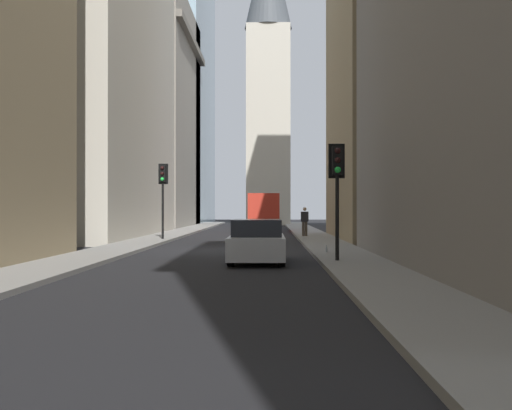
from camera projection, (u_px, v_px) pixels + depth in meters
The scene contains 12 objects.
ground_plane at pixel (227, 250), 25.23m from camera, with size 135.00×135.00×0.00m, color black.
sidewalk_right at pixel (121, 248), 25.33m from camera, with size 90.00×2.20×0.14m, color gray.
sidewalk_left at pixel (333, 249), 25.13m from camera, with size 90.00×2.20×0.14m, color gray.
building_right_midfar at pixel (69, 42), 36.98m from camera, with size 18.96×10.00×24.20m.
building_right_far at pixel (137, 116), 55.77m from camera, with size 16.80×10.50×20.72m.
church_spire at pixel (268, 68), 63.73m from camera, with size 5.04×5.04×32.03m.
delivery_truck at pixel (264, 212), 45.28m from camera, with size 6.46×2.25×2.84m.
sedan_silver at pixel (257, 242), 19.61m from camera, with size 4.30×1.78×1.42m.
traffic_light_foreground at pixel (337, 174), 18.81m from camera, with size 0.43×0.52×3.69m.
traffic_light_midblock at pixel (163, 183), 31.96m from camera, with size 0.43×0.52×4.04m.
pedestrian at pixel (305, 220), 35.25m from camera, with size 0.26×0.44×1.70m.
discarded_bottle at pixel (327, 249), 22.21m from camera, with size 0.07×0.07×0.27m.
Camera 1 is at (-25.20, -1.81, 1.79)m, focal length 41.95 mm.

